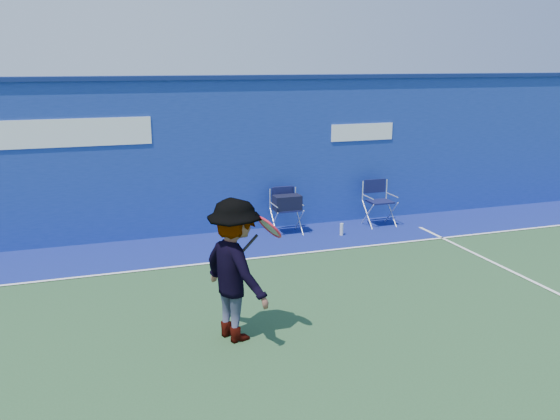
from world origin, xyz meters
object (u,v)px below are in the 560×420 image
object	(u,v)px
directors_chair_right	(379,212)
water_bottle	(342,229)
directors_chair_left	(286,214)
tennis_player	(235,270)

from	to	relation	value
directors_chair_right	water_bottle	xyz separation A→B (m)	(-1.06, -0.45, -0.17)
directors_chair_left	tennis_player	xyz separation A→B (m)	(-2.11, -4.14, 0.50)
directors_chair_left	water_bottle	size ratio (longest dim) A/B	3.65
water_bottle	tennis_player	world-z (taller)	tennis_player
directors_chair_right	water_bottle	distance (m)	1.16
directors_chair_right	tennis_player	distance (m)	5.84
directors_chair_left	directors_chair_right	xyz separation A→B (m)	(2.03, -0.05, -0.09)
directors_chair_right	tennis_player	bearing A→B (deg)	-135.38
directors_chair_left	water_bottle	bearing A→B (deg)	-27.24
tennis_player	directors_chair_left	bearing A→B (deg)	63.03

